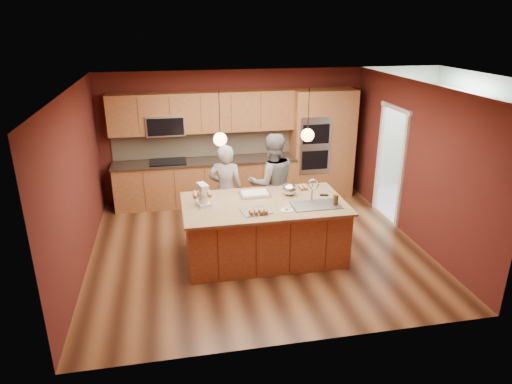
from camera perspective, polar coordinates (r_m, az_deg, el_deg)
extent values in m
plane|color=#402213|center=(7.84, 0.11, -6.91)|extent=(5.50, 5.50, 0.00)
plane|color=silver|center=(7.00, 0.12, 13.02)|extent=(5.50, 5.50, 0.00)
plane|color=#521D17|center=(9.68, -2.77, 7.08)|extent=(5.50, 0.00, 5.50)
plane|color=#521D17|center=(5.07, 5.62, -6.35)|extent=(5.50, 0.00, 5.50)
plane|color=#521D17|center=(7.32, -21.51, 1.00)|extent=(0.00, 5.00, 5.00)
plane|color=#521D17|center=(8.27, 19.19, 3.50)|extent=(0.00, 5.00, 5.00)
cube|color=brown|center=(9.59, -6.26, 1.21)|extent=(3.70, 0.60, 0.90)
cube|color=black|center=(9.43, -6.36, 3.85)|extent=(3.74, 0.64, 0.04)
cube|color=#C7B894|center=(9.63, -6.59, 6.09)|extent=(3.70, 0.03, 0.56)
cube|color=brown|center=(9.32, -6.68, 9.88)|extent=(3.70, 0.36, 0.80)
cube|color=black|center=(9.39, -10.93, 3.71)|extent=(0.72, 0.52, 0.03)
cube|color=#A5A9AD|center=(9.32, -11.25, 8.24)|extent=(0.76, 0.40, 0.40)
cube|color=brown|center=(9.80, 6.85, 5.92)|extent=(0.80, 0.60, 2.30)
cube|color=#A5A9AD|center=(9.51, 7.41, 5.74)|extent=(0.66, 0.04, 1.20)
cube|color=brown|center=(10.02, 10.42, 6.05)|extent=(0.50, 0.60, 2.30)
plane|color=beige|center=(10.12, 19.44, -1.55)|extent=(2.60, 2.60, 0.00)
plane|color=silver|center=(10.21, 24.75, 5.90)|extent=(0.00, 2.70, 2.70)
cube|color=silver|center=(9.97, 24.32, 9.21)|extent=(0.35, 2.40, 0.75)
cylinder|color=black|center=(6.67, -4.59, 9.50)|extent=(0.01, 0.01, 0.70)
sphere|color=#FFA65C|center=(6.75, -4.51, 6.59)|extent=(0.20, 0.20, 0.20)
cylinder|color=black|center=(6.94, 6.58, 9.88)|extent=(0.01, 0.01, 0.70)
sphere|color=#FFA65C|center=(7.02, 6.46, 7.08)|extent=(0.20, 0.20, 0.20)
cube|color=brown|center=(7.38, 1.00, -4.87)|extent=(2.46, 1.33, 0.90)
cube|color=#D9BF86|center=(7.19, 1.02, -1.48)|extent=(2.56, 1.43, 0.04)
cube|color=#A5A9AD|center=(7.18, 7.48, -2.23)|extent=(0.74, 0.43, 0.18)
imported|color=black|center=(8.04, -3.78, 0.22)|extent=(0.69, 0.54, 1.66)
imported|color=gray|center=(8.15, 2.03, 1.12)|extent=(0.91, 0.73, 1.81)
cube|color=silver|center=(7.11, -6.58, -1.48)|extent=(0.24, 0.28, 0.05)
cube|color=silver|center=(7.15, -6.70, -0.09)|extent=(0.11, 0.10, 0.24)
cube|color=silver|center=(7.03, -6.69, 0.65)|extent=(0.18, 0.26, 0.09)
cylinder|color=silver|center=(7.05, -6.58, -1.11)|extent=(0.14, 0.14, 0.13)
cube|color=silver|center=(7.48, -0.18, -0.27)|extent=(0.50, 0.37, 0.03)
cube|color=white|center=(7.47, -0.18, -0.13)|extent=(0.43, 0.31, 0.02)
cube|color=#A5A9AD|center=(6.84, 0.03, -2.41)|extent=(0.48, 0.38, 0.02)
ellipsoid|color=silver|center=(7.48, 4.23, 0.32)|extent=(0.24, 0.24, 0.20)
cylinder|color=silver|center=(6.89, 3.87, -2.30)|extent=(0.19, 0.19, 0.01)
cylinder|color=#3B2710|center=(7.17, 9.93, -1.01)|extent=(0.08, 0.08, 0.16)
cube|color=black|center=(7.55, 8.51, -0.38)|extent=(0.15, 0.11, 0.01)
cube|color=silver|center=(10.02, 23.45, 0.80)|extent=(0.77, 0.78, 1.02)
cube|color=silver|center=(10.53, 21.39, 2.00)|extent=(0.68, 0.70, 1.02)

